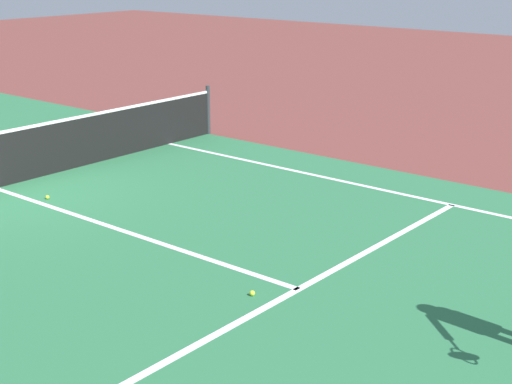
% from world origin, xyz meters
% --- Properties ---
extents(line_sideline_right, '(0.10, 11.89, 0.01)m').
position_xyz_m(line_sideline_right, '(4.11, -5.95, 0.00)').
color(line_sideline_right, white).
rests_on(line_sideline_right, ground_plane).
extents(line_service_near, '(8.22, 0.10, 0.01)m').
position_xyz_m(line_service_near, '(0.00, -6.40, 0.00)').
color(line_service_near, white).
rests_on(line_service_near, ground_plane).
extents(line_center_service, '(0.10, 6.40, 0.01)m').
position_xyz_m(line_center_service, '(0.00, -3.20, 0.00)').
color(line_center_service, white).
rests_on(line_center_service, ground_plane).
extents(tennis_ball_mid_court, '(0.07, 0.07, 0.07)m').
position_xyz_m(tennis_ball_mid_court, '(-0.48, -6.09, 0.03)').
color(tennis_ball_mid_court, '#CCE033').
rests_on(tennis_ball_mid_court, ground_plane).
extents(tennis_ball_near_net, '(0.07, 0.07, 0.07)m').
position_xyz_m(tennis_ball_near_net, '(0.21, -1.18, 0.03)').
color(tennis_ball_near_net, '#CCE033').
rests_on(tennis_ball_near_net, ground_plane).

